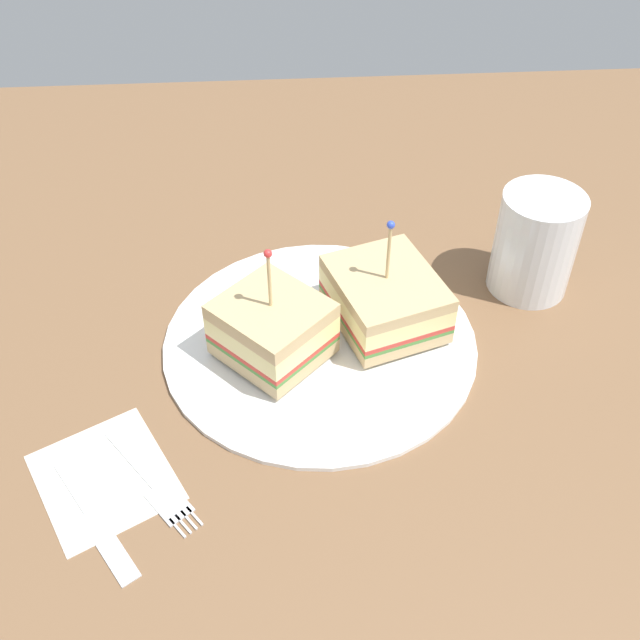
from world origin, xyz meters
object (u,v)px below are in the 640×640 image
(sandwich_half_front, at_px, (385,298))
(sandwich_half_back, at_px, (272,329))
(knife, at_px, (96,525))
(napkin, at_px, (105,477))
(drink_glass, at_px, (534,248))
(plate, at_px, (320,340))
(fork, at_px, (159,490))

(sandwich_half_front, bearing_deg, sandwich_half_back, -160.76)
(knife, bearing_deg, napkin, 90.35)
(sandwich_half_front, distance_m, drink_glass, 0.16)
(sandwich_half_front, distance_m, sandwich_half_back, 0.11)
(drink_glass, height_order, knife, drink_glass)
(plate, bearing_deg, knife, -134.52)
(napkin, xyz_separation_m, knife, (0.00, -0.04, 0.00))
(sandwich_half_front, xyz_separation_m, sandwich_half_back, (-0.10, -0.04, 0.00))
(plate, relative_size, sandwich_half_front, 2.25)
(napkin, bearing_deg, drink_glass, 27.97)
(sandwich_half_back, xyz_separation_m, drink_glass, (0.25, 0.08, 0.01))
(sandwich_half_front, bearing_deg, knife, -139.95)
(plate, bearing_deg, napkin, -142.39)
(sandwich_half_front, relative_size, drink_glass, 1.23)
(plate, height_order, napkin, plate)
(sandwich_half_front, bearing_deg, fork, -138.46)
(napkin, relative_size, fork, 1.03)
(plate, relative_size, knife, 2.60)
(plate, xyz_separation_m, fork, (-0.13, -0.15, -0.00))
(plate, height_order, sandwich_half_back, sandwich_half_back)
(sandwich_half_back, xyz_separation_m, napkin, (-0.13, -0.12, -0.04))
(plate, xyz_separation_m, drink_glass, (0.21, 0.07, 0.04))
(plate, height_order, sandwich_half_front, sandwich_half_front)
(plate, relative_size, napkin, 2.71)
(drink_glass, xyz_separation_m, fork, (-0.34, -0.22, -0.04))
(napkin, distance_m, knife, 0.04)
(sandwich_half_back, distance_m, knife, 0.21)
(sandwich_half_back, relative_size, fork, 1.15)
(drink_glass, bearing_deg, napkin, -152.03)
(sandwich_half_back, height_order, fork, sandwich_half_back)
(plate, distance_m, napkin, 0.22)
(napkin, height_order, fork, fork)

